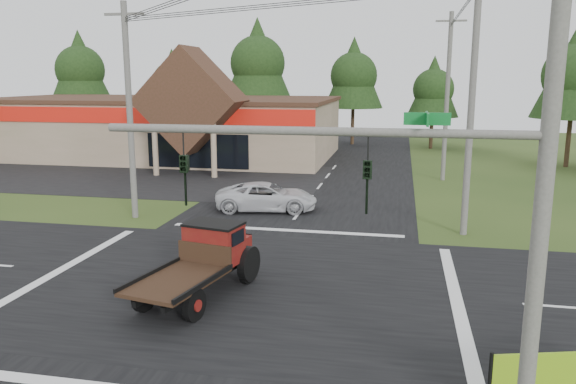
# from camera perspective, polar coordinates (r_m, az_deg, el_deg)

# --- Properties ---
(ground) EXTENTS (120.00, 120.00, 0.00)m
(ground) POSITION_cam_1_polar(r_m,az_deg,el_deg) (19.55, -4.44, -9.32)
(ground) COLOR #2A4017
(ground) RESTS_ON ground
(road_ns) EXTENTS (12.00, 120.00, 0.02)m
(road_ns) POSITION_cam_1_polar(r_m,az_deg,el_deg) (19.54, -4.44, -9.29)
(road_ns) COLOR black
(road_ns) RESTS_ON ground
(road_ew) EXTENTS (120.00, 12.00, 0.02)m
(road_ew) POSITION_cam_1_polar(r_m,az_deg,el_deg) (19.54, -4.44, -9.29)
(road_ew) COLOR black
(road_ew) RESTS_ON ground
(parking_apron) EXTENTS (28.00, 14.00, 0.02)m
(parking_apron) POSITION_cam_1_polar(r_m,az_deg,el_deg) (41.81, -15.91, 1.55)
(parking_apron) COLOR black
(parking_apron) RESTS_ON ground
(cvs_building) EXTENTS (30.40, 18.20, 9.19)m
(cvs_building) POSITION_cam_1_polar(r_m,az_deg,el_deg) (51.67, -12.42, 6.65)
(cvs_building) COLOR gray
(cvs_building) RESTS_ON ground
(traffic_signal_mast) EXTENTS (8.12, 0.24, 7.00)m
(traffic_signal_mast) POSITION_cam_1_polar(r_m,az_deg,el_deg) (10.39, 15.22, -2.93)
(traffic_signal_mast) COLOR #595651
(traffic_signal_mast) RESTS_ON ground
(utility_pole_nr) EXTENTS (2.00, 0.30, 11.00)m
(utility_pole_nr) POSITION_cam_1_polar(r_m,az_deg,el_deg) (10.43, 24.84, 3.24)
(utility_pole_nr) COLOR #595651
(utility_pole_nr) RESTS_ON ground
(utility_pole_nw) EXTENTS (2.00, 0.30, 10.50)m
(utility_pole_nw) POSITION_cam_1_polar(r_m,az_deg,el_deg) (28.74, -15.80, 8.00)
(utility_pole_nw) COLOR #595651
(utility_pole_nw) RESTS_ON ground
(utility_pole_ne) EXTENTS (2.00, 0.30, 11.50)m
(utility_pole_ne) POSITION_cam_1_polar(r_m,az_deg,el_deg) (25.74, 18.16, 8.62)
(utility_pole_ne) COLOR #595651
(utility_pole_ne) RESTS_ON ground
(utility_pole_n) EXTENTS (2.00, 0.30, 11.20)m
(utility_pole_n) POSITION_cam_1_polar(r_m,az_deg,el_deg) (39.68, 15.86, 9.36)
(utility_pole_n) COLOR #595651
(utility_pole_n) RESTS_ON ground
(tree_row_a) EXTENTS (6.72, 6.72, 12.12)m
(tree_row_a) POSITION_cam_1_polar(r_m,az_deg,el_deg) (67.40, -20.38, 11.78)
(tree_row_a) COLOR #332316
(tree_row_a) RESTS_ON ground
(tree_row_b) EXTENTS (5.60, 5.60, 10.10)m
(tree_row_b) POSITION_cam_1_polar(r_m,az_deg,el_deg) (64.61, -11.63, 11.10)
(tree_row_b) COLOR #332316
(tree_row_b) RESTS_ON ground
(tree_row_c) EXTENTS (7.28, 7.28, 13.13)m
(tree_row_c) POSITION_cam_1_polar(r_m,az_deg,el_deg) (60.49, -3.10, 13.21)
(tree_row_c) COLOR #332316
(tree_row_c) RESTS_ON ground
(tree_row_d) EXTENTS (6.16, 6.16, 11.11)m
(tree_row_d) POSITION_cam_1_polar(r_m,az_deg,el_deg) (59.77, 6.69, 11.88)
(tree_row_d) COLOR #332316
(tree_row_d) RESTS_ON ground
(tree_row_e) EXTENTS (5.04, 5.04, 9.09)m
(tree_row_e) POSITION_cam_1_polar(r_m,az_deg,el_deg) (57.64, 14.57, 10.27)
(tree_row_e) COLOR #332316
(tree_row_e) RESTS_ON ground
(tree_side_ne) EXTENTS (6.16, 6.16, 11.11)m
(tree_side_ne) POSITION_cam_1_polar(r_m,az_deg,el_deg) (49.28, 27.15, 10.80)
(tree_side_ne) COLOR #332316
(tree_side_ne) RESTS_ON ground
(antique_flatbed_truck) EXTENTS (3.15, 5.72, 2.26)m
(antique_flatbed_truck) POSITION_cam_1_polar(r_m,az_deg,el_deg) (18.24, -9.23, -7.22)
(antique_flatbed_truck) COLOR #630E0E
(antique_flatbed_truck) RESTS_ON ground
(white_pickup) EXTENTS (5.66, 3.28, 1.48)m
(white_pickup) POSITION_cam_1_polar(r_m,az_deg,el_deg) (29.83, -2.18, -0.48)
(white_pickup) COLOR silver
(white_pickup) RESTS_ON ground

